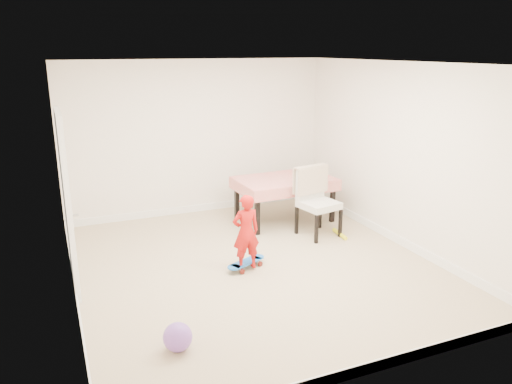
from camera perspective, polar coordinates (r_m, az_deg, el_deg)
name	(u,v)px	position (r m, az deg, el deg)	size (l,w,h in m)	color
ground	(255,266)	(6.67, -0.12, -8.40)	(5.00, 5.00, 0.00)	tan
ceiling	(255,65)	(6.07, -0.14, 14.35)	(4.50, 5.00, 0.04)	white
wall_back	(198,138)	(8.53, -6.62, 6.13)	(4.50, 0.04, 2.60)	white
wall_front	(373,237)	(4.17, 13.23, -5.00)	(4.50, 0.04, 2.60)	white
wall_left	(65,189)	(5.78, -20.96, 0.32)	(0.04, 5.00, 2.60)	white
wall_right	(400,156)	(7.37, 16.10, 4.01)	(0.04, 5.00, 2.60)	white
door	(67,205)	(6.15, -20.76, -1.44)	(0.10, 0.94, 2.11)	white
baseboard_back	(200,208)	(8.84, -6.38, -1.80)	(4.50, 0.02, 0.12)	white
baseboard_front	(364,369)	(4.74, 12.29, -19.16)	(4.50, 0.02, 0.12)	white
baseboard_left	(76,293)	(6.22, -19.89, -10.75)	(0.02, 5.00, 0.12)	white
baseboard_right	(394,237)	(7.72, 15.45, -5.01)	(0.02, 5.00, 0.12)	white
dining_table	(284,199)	(8.24, 3.25, -0.85)	(1.55, 0.98, 0.73)	#B42409
dining_chair	(319,202)	(7.58, 7.21, -1.20)	(0.57, 0.65, 1.05)	silver
skateboard	(246,265)	(6.58, -1.14, -8.30)	(0.61, 0.22, 0.09)	blue
child	(246,235)	(6.35, -1.16, -4.89)	(0.36, 0.24, 0.99)	red
balloon	(178,337)	(4.97, -8.94, -16.06)	(0.28, 0.28, 0.28)	#8552C5
foam_toy	(340,234)	(7.77, 9.55, -4.75)	(0.06, 0.06, 0.40)	#FFFA1A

